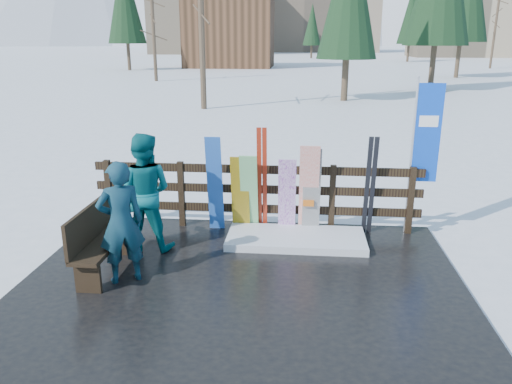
# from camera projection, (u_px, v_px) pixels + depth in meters

# --- Properties ---
(ground) EXTENTS (700.00, 700.00, 0.00)m
(ground) POSITION_uv_depth(u_px,v_px,m) (240.00, 292.00, 6.66)
(ground) COLOR white
(ground) RESTS_ON ground
(deck) EXTENTS (6.00, 5.00, 0.08)m
(deck) POSITION_uv_depth(u_px,v_px,m) (240.00, 290.00, 6.65)
(deck) COLOR black
(deck) RESTS_ON ground
(fence) EXTENTS (5.60, 0.10, 1.15)m
(fence) POSITION_uv_depth(u_px,v_px,m) (256.00, 191.00, 8.54)
(fence) COLOR black
(fence) RESTS_ON deck
(snow_patch) EXTENTS (2.22, 1.00, 0.12)m
(snow_patch) POSITION_uv_depth(u_px,v_px,m) (296.00, 239.00, 8.08)
(snow_patch) COLOR white
(snow_patch) RESTS_ON deck
(bench) EXTENTS (0.41, 1.50, 0.97)m
(bench) POSITION_uv_depth(u_px,v_px,m) (98.00, 238.00, 6.93)
(bench) COLOR black
(bench) RESTS_ON deck
(snowboard_0) EXTENTS (0.26, 0.30, 1.66)m
(snowboard_0) POSITION_uv_depth(u_px,v_px,m) (215.00, 184.00, 8.33)
(snowboard_0) COLOR blue
(snowboard_0) RESTS_ON deck
(snowboard_1) EXTENTS (0.29, 0.38, 1.37)m
(snowboard_1) POSITION_uv_depth(u_px,v_px,m) (249.00, 194.00, 8.33)
(snowboard_1) COLOR silver
(snowboard_1) RESTS_ON deck
(snowboard_2) EXTENTS (0.30, 0.29, 1.34)m
(snowboard_2) POSITION_uv_depth(u_px,v_px,m) (240.00, 194.00, 8.34)
(snowboard_2) COLOR yellow
(snowboard_2) RESTS_ON deck
(snowboard_3) EXTENTS (0.29, 0.28, 1.31)m
(snowboard_3) POSITION_uv_depth(u_px,v_px,m) (287.00, 196.00, 8.28)
(snowboard_3) COLOR white
(snowboard_3) RESTS_ON deck
(snowboard_4) EXTENTS (0.29, 0.24, 1.50)m
(snowboard_4) POSITION_uv_depth(u_px,v_px,m) (312.00, 192.00, 8.22)
(snowboard_4) COLOR black
(snowboard_4) RESTS_ON deck
(snowboard_5) EXTENTS (0.32, 0.35, 1.55)m
(snowboard_5) POSITION_uv_depth(u_px,v_px,m) (309.00, 190.00, 8.21)
(snowboard_5) COLOR white
(snowboard_5) RESTS_ON deck
(ski_pair_a) EXTENTS (0.17, 0.29, 1.81)m
(ski_pair_a) POSITION_uv_depth(u_px,v_px,m) (262.00, 180.00, 8.31)
(ski_pair_a) COLOR #9E2613
(ski_pair_a) RESTS_ON deck
(ski_pair_b) EXTENTS (0.17, 0.27, 1.69)m
(ski_pair_b) POSITION_uv_depth(u_px,v_px,m) (370.00, 186.00, 8.17)
(ski_pair_b) COLOR black
(ski_pair_b) RESTS_ON deck
(rental_flag) EXTENTS (0.45, 0.04, 2.60)m
(rental_flag) POSITION_uv_depth(u_px,v_px,m) (424.00, 139.00, 8.06)
(rental_flag) COLOR silver
(rental_flag) RESTS_ON deck
(person_front) EXTENTS (0.73, 0.65, 1.67)m
(person_front) POSITION_uv_depth(u_px,v_px,m) (121.00, 223.00, 6.58)
(person_front) COLOR #144B54
(person_front) RESTS_ON deck
(person_back) EXTENTS (0.90, 0.71, 1.83)m
(person_back) POSITION_uv_depth(u_px,v_px,m) (144.00, 192.00, 7.63)
(person_back) COLOR #0A636B
(person_back) RESTS_ON deck
(resort_buildings) EXTENTS (73.00, 87.60, 22.60)m
(resort_buildings) POSITION_uv_depth(u_px,v_px,m) (307.00, 9.00, 113.51)
(resort_buildings) COLOR tan
(resort_buildings) RESTS_ON ground
(trees) EXTENTS (42.14, 68.69, 11.96)m
(trees) POSITION_uv_depth(u_px,v_px,m) (328.00, 17.00, 50.66)
(trees) COLOR #382B1E
(trees) RESTS_ON ground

